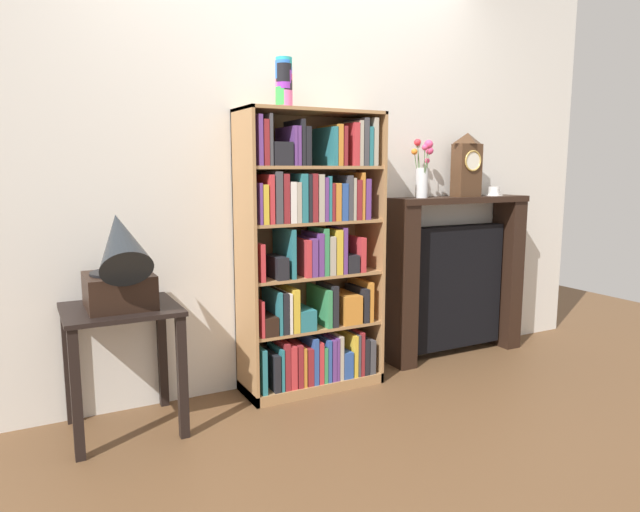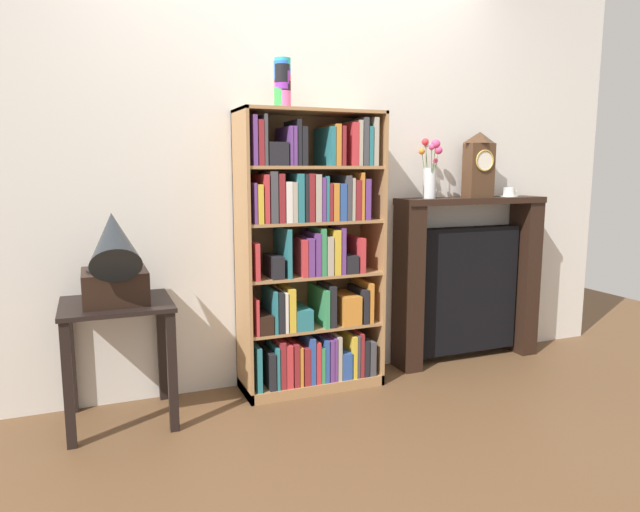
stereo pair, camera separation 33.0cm
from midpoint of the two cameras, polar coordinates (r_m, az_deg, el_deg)
ground_plane at (r=3.39m, az=-2.86°, el=-13.67°), size 7.54×6.40×0.02m
wall_back at (r=3.44m, az=-4.70°, el=9.00°), size 4.54×0.08×2.60m
bookshelf at (r=3.27m, az=-3.77°, el=-0.67°), size 0.82×0.32×1.60m
cup_stack at (r=3.21m, az=-6.71°, el=16.81°), size 0.09×0.09×0.27m
side_table_left at (r=3.00m, az=-22.26°, el=-7.59°), size 0.53×0.49×0.63m
gramophone at (r=2.85m, az=-22.55°, el=-0.87°), size 0.31×0.50×0.53m
fireplace_mantel at (r=3.97m, az=11.12°, el=-2.22°), size 1.04×0.23×1.10m
mantel_clock at (r=3.91m, az=12.15°, el=8.92°), size 0.18×0.12×0.42m
flower_vase at (r=3.69m, az=7.70°, el=8.35°), size 0.18×0.15×0.37m
teacup_with_saucer at (r=4.09m, az=14.81°, el=6.23°), size 0.13×0.13×0.06m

